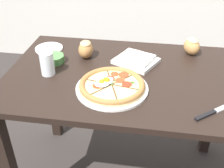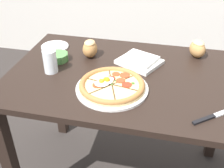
{
  "view_description": "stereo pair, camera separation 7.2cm",
  "coord_description": "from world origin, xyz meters",
  "px_view_note": "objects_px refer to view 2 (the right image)",
  "views": [
    {
      "loc": [
        0.11,
        -1.16,
        1.48
      ],
      "look_at": [
        -0.05,
        -0.14,
        0.8
      ],
      "focal_mm": 45.0,
      "sensor_mm": 36.0,
      "label": 1
    },
    {
      "loc": [
        0.18,
        -1.15,
        1.48
      ],
      "look_at": [
        -0.05,
        -0.14,
        0.8
      ],
      "focal_mm": 45.0,
      "sensor_mm": 36.0,
      "label": 2
    }
  ],
  "objects_px": {
    "bread_piece_mid": "(90,48)",
    "side_saucer": "(55,47)",
    "pizza": "(112,86)",
    "water_glass": "(50,63)",
    "bread_piece_near": "(198,48)",
    "dining_table": "(127,96)",
    "napkin_folded": "(139,61)",
    "ramekin_bowl": "(57,57)",
    "knife_main": "(218,115)"
  },
  "relations": [
    {
      "from": "dining_table",
      "to": "bread_piece_mid",
      "type": "xyz_separation_m",
      "value": [
        -0.23,
        0.14,
        0.17
      ]
    },
    {
      "from": "water_glass",
      "to": "side_saucer",
      "type": "relative_size",
      "value": 0.74
    },
    {
      "from": "ramekin_bowl",
      "to": "side_saucer",
      "type": "height_order",
      "value": "ramekin_bowl"
    },
    {
      "from": "napkin_folded",
      "to": "water_glass",
      "type": "relative_size",
      "value": 2.24
    },
    {
      "from": "water_glass",
      "to": "bread_piece_near",
      "type": "bearing_deg",
      "value": 24.82
    },
    {
      "from": "dining_table",
      "to": "pizza",
      "type": "relative_size",
      "value": 3.61
    },
    {
      "from": "dining_table",
      "to": "side_saucer",
      "type": "bearing_deg",
      "value": 156.45
    },
    {
      "from": "bread_piece_near",
      "to": "napkin_folded",
      "type": "bearing_deg",
      "value": -153.03
    },
    {
      "from": "dining_table",
      "to": "water_glass",
      "type": "bearing_deg",
      "value": -171.6
    },
    {
      "from": "knife_main",
      "to": "water_glass",
      "type": "relative_size",
      "value": 1.8
    },
    {
      "from": "knife_main",
      "to": "water_glass",
      "type": "xyz_separation_m",
      "value": [
        -0.77,
        0.17,
        0.05
      ]
    },
    {
      "from": "dining_table",
      "to": "bread_piece_mid",
      "type": "distance_m",
      "value": 0.32
    },
    {
      "from": "dining_table",
      "to": "napkin_folded",
      "type": "bearing_deg",
      "value": 72.44
    },
    {
      "from": "dining_table",
      "to": "side_saucer",
      "type": "xyz_separation_m",
      "value": [
        -0.46,
        0.2,
        0.13
      ]
    },
    {
      "from": "napkin_folded",
      "to": "pizza",
      "type": "bearing_deg",
      "value": -108.02
    },
    {
      "from": "bread_piece_near",
      "to": "side_saucer",
      "type": "height_order",
      "value": "bread_piece_near"
    },
    {
      "from": "ramekin_bowl",
      "to": "knife_main",
      "type": "height_order",
      "value": "ramekin_bowl"
    },
    {
      "from": "dining_table",
      "to": "bread_piece_near",
      "type": "distance_m",
      "value": 0.46
    },
    {
      "from": "ramekin_bowl",
      "to": "napkin_folded",
      "type": "xyz_separation_m",
      "value": [
        0.43,
        0.06,
        -0.0
      ]
    },
    {
      "from": "side_saucer",
      "to": "ramekin_bowl",
      "type": "bearing_deg",
      "value": -61.96
    },
    {
      "from": "bread_piece_mid",
      "to": "bread_piece_near",
      "type": "bearing_deg",
      "value": 12.74
    },
    {
      "from": "bread_piece_near",
      "to": "bread_piece_mid",
      "type": "xyz_separation_m",
      "value": [
        -0.56,
        -0.13,
        -0.0
      ]
    },
    {
      "from": "ramekin_bowl",
      "to": "side_saucer",
      "type": "xyz_separation_m",
      "value": [
        -0.07,
        0.14,
        -0.02
      ]
    },
    {
      "from": "pizza",
      "to": "water_glass",
      "type": "xyz_separation_m",
      "value": [
        -0.33,
        0.09,
        0.03
      ]
    },
    {
      "from": "bread_piece_near",
      "to": "ramekin_bowl",
      "type": "bearing_deg",
      "value": -163.81
    },
    {
      "from": "napkin_folded",
      "to": "water_glass",
      "type": "distance_m",
      "value": 0.45
    },
    {
      "from": "pizza",
      "to": "side_saucer",
      "type": "bearing_deg",
      "value": 140.44
    },
    {
      "from": "dining_table",
      "to": "ramekin_bowl",
      "type": "xyz_separation_m",
      "value": [
        -0.39,
        0.06,
        0.15
      ]
    },
    {
      "from": "ramekin_bowl",
      "to": "pizza",
      "type": "bearing_deg",
      "value": -30.8
    },
    {
      "from": "bread_piece_mid",
      "to": "knife_main",
      "type": "distance_m",
      "value": 0.73
    },
    {
      "from": "dining_table",
      "to": "bread_piece_near",
      "type": "height_order",
      "value": "bread_piece_near"
    },
    {
      "from": "knife_main",
      "to": "side_saucer",
      "type": "bearing_deg",
      "value": 114.96
    },
    {
      "from": "bread_piece_near",
      "to": "pizza",
      "type": "bearing_deg",
      "value": -132.43
    },
    {
      "from": "napkin_folded",
      "to": "side_saucer",
      "type": "height_order",
      "value": "napkin_folded"
    },
    {
      "from": "pizza",
      "to": "bread_piece_mid",
      "type": "height_order",
      "value": "bread_piece_mid"
    },
    {
      "from": "bread_piece_mid",
      "to": "side_saucer",
      "type": "bearing_deg",
      "value": 165.68
    },
    {
      "from": "ramekin_bowl",
      "to": "water_glass",
      "type": "xyz_separation_m",
      "value": [
        0.01,
        -0.12,
        0.03
      ]
    },
    {
      "from": "side_saucer",
      "to": "bread_piece_near",
      "type": "bearing_deg",
      "value": 4.92
    },
    {
      "from": "dining_table",
      "to": "napkin_folded",
      "type": "xyz_separation_m",
      "value": [
        0.04,
        0.12,
        0.14
      ]
    },
    {
      "from": "water_glass",
      "to": "side_saucer",
      "type": "xyz_separation_m",
      "value": [
        -0.09,
        0.26,
        -0.05
      ]
    },
    {
      "from": "dining_table",
      "to": "bread_piece_mid",
      "type": "relative_size",
      "value": 10.79
    },
    {
      "from": "pizza",
      "to": "water_glass",
      "type": "height_order",
      "value": "water_glass"
    },
    {
      "from": "napkin_folded",
      "to": "side_saucer",
      "type": "xyz_separation_m",
      "value": [
        -0.5,
        0.08,
        -0.01
      ]
    },
    {
      "from": "pizza",
      "to": "bread_piece_near",
      "type": "height_order",
      "value": "bread_piece_near"
    },
    {
      "from": "pizza",
      "to": "ramekin_bowl",
      "type": "xyz_separation_m",
      "value": [
        -0.34,
        0.2,
        0.0
      ]
    },
    {
      "from": "water_glass",
      "to": "knife_main",
      "type": "bearing_deg",
      "value": -12.36
    },
    {
      "from": "pizza",
      "to": "dining_table",
      "type": "bearing_deg",
      "value": 71.59
    },
    {
      "from": "knife_main",
      "to": "water_glass",
      "type": "bearing_deg",
      "value": 128.91
    },
    {
      "from": "ramekin_bowl",
      "to": "bread_piece_mid",
      "type": "height_order",
      "value": "bread_piece_mid"
    },
    {
      "from": "bread_piece_mid",
      "to": "side_saucer",
      "type": "xyz_separation_m",
      "value": [
        -0.23,
        0.06,
        -0.04
      ]
    }
  ]
}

